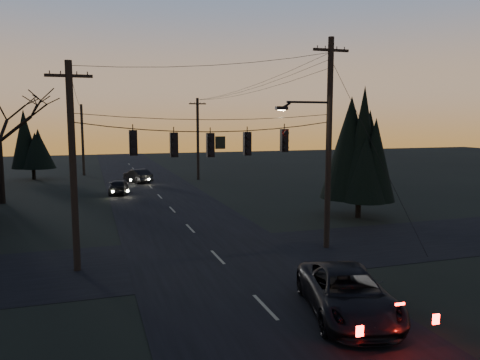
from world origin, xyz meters
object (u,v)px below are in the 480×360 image
object	(u,v)px
utility_pole_right	(326,247)
suv_near	(347,294)
utility_pole_left	(78,270)
utility_pole_far_r	(198,180)
sedan_oncoming_b	(138,176)
evergreen_right	(360,149)
sedan_oncoming_a	(119,187)
utility_pole_far_l	(84,175)

from	to	relation	value
utility_pole_right	suv_near	distance (m)	8.11
utility_pole_left	utility_pole_far_r	distance (m)	30.27
suv_near	sedan_oncoming_b	size ratio (longest dim) A/B	1.30
evergreen_right	sedan_oncoming_a	world-z (taller)	evergreen_right
utility_pole_far_r	sedan_oncoming_b	bearing A→B (deg)	-176.86
evergreen_right	suv_near	world-z (taller)	evergreen_right
utility_pole_right	utility_pole_left	world-z (taller)	utility_pole_right
utility_pole_right	suv_near	world-z (taller)	utility_pole_right
utility_pole_right	sedan_oncoming_a	bearing A→B (deg)	112.80
utility_pole_far_r	suv_near	distance (m)	35.55
sedan_oncoming_a	sedan_oncoming_b	xyz separation A→B (m)	(2.29, 7.21, 0.03)
utility_pole_right	utility_pole_far_r	xyz separation A→B (m)	(0.00, 28.00, 0.00)
suv_near	sedan_oncoming_a	xyz separation A→B (m)	(-5.33, 27.84, -0.10)
utility_pole_left	sedan_oncoming_b	xyz separation A→B (m)	(5.20, 27.65, 0.66)
utility_pole_left	utility_pole_far_l	world-z (taller)	utility_pole_left
utility_pole_right	sedan_oncoming_a	distance (m)	22.18
sedan_oncoming_a	utility_pole_far_r	bearing A→B (deg)	-130.04
utility_pole_left	utility_pole_right	bearing A→B (deg)	0.00
evergreen_right	suv_near	xyz separation A→B (m)	(-8.62, -13.15, -3.65)
suv_near	sedan_oncoming_a	bearing A→B (deg)	114.74
suv_near	utility_pole_far_r	bearing A→B (deg)	98.63
evergreen_right	sedan_oncoming_a	distance (m)	20.60
utility_pole_right	utility_pole_far_r	bearing A→B (deg)	90.00
suv_near	utility_pole_left	bearing A→B (deg)	151.99
suv_near	sedan_oncoming_a	distance (m)	28.34
utility_pole_far_r	utility_pole_left	bearing A→B (deg)	-112.33
sedan_oncoming_b	evergreen_right	bearing A→B (deg)	97.62
sedan_oncoming_a	sedan_oncoming_b	world-z (taller)	sedan_oncoming_b
utility_pole_far_r	suv_near	world-z (taller)	utility_pole_far_r
evergreen_right	sedan_oncoming_b	size ratio (longest dim) A/B	1.88
utility_pole_far_r	evergreen_right	distance (m)	23.29
utility_pole_far_r	sedan_oncoming_a	xyz separation A→B (m)	(-8.59, -7.56, 0.63)
utility_pole_far_r	utility_pole_far_l	distance (m)	14.01
utility_pole_right	utility_pole_far_r	distance (m)	28.00
utility_pole_right	suv_near	bearing A→B (deg)	-113.80
utility_pole_left	utility_pole_far_r	bearing A→B (deg)	67.67
suv_near	utility_pole_far_l	bearing A→B (deg)	114.65
utility_pole_far_l	suv_near	bearing A→B (deg)	-79.25
suv_near	evergreen_right	bearing A→B (deg)	70.65
utility_pole_left	sedan_oncoming_a	distance (m)	20.66
utility_pole_left	evergreen_right	size ratio (longest dim) A/B	1.12
utility_pole_right	utility_pole_left	xyz separation A→B (m)	(-11.50, 0.00, 0.00)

